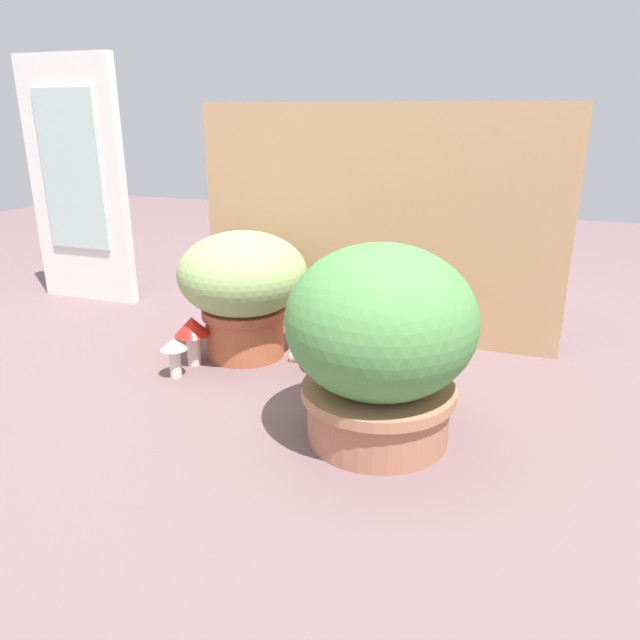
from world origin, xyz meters
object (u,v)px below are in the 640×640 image
(leafy_planter, at_px, (380,341))
(mushroom_ornament_red, at_px, (192,330))
(cat, at_px, (361,335))
(mushroom_ornament_pink, at_px, (174,350))
(grass_planter, at_px, (243,286))

(leafy_planter, relative_size, mushroom_ornament_red, 3.06)
(leafy_planter, xyz_separation_m, mushroom_ornament_red, (-0.59, 0.22, -0.13))
(cat, height_order, mushroom_ornament_red, cat)
(mushroom_ornament_pink, bearing_deg, cat, 19.42)
(leafy_planter, bearing_deg, grass_planter, 145.69)
(cat, bearing_deg, leafy_planter, -67.10)
(mushroom_ornament_pink, bearing_deg, grass_planter, 63.18)
(cat, xyz_separation_m, mushroom_ornament_pink, (-0.47, -0.17, -0.04))
(grass_planter, relative_size, mushroom_ornament_red, 2.60)
(grass_planter, distance_m, mushroom_ornament_pink, 0.27)
(mushroom_ornament_red, xyz_separation_m, mushroom_ornament_pink, (-0.00, -0.09, -0.02))
(grass_planter, height_order, mushroom_ornament_red, grass_planter)
(grass_planter, height_order, leafy_planter, leafy_planter)
(grass_planter, height_order, cat, grass_planter)
(cat, relative_size, mushroom_ornament_pink, 3.40)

